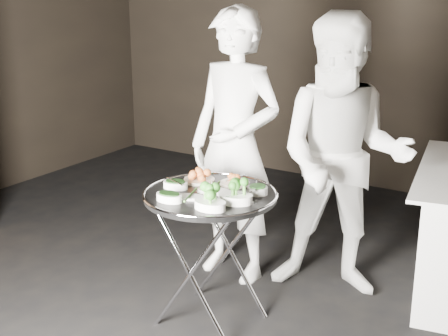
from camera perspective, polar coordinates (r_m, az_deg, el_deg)
The scene contains 15 objects.
wall_back at distance 6.32m, azimuth 13.18°, elevation 11.66°, with size 6.00×0.05×3.00m, color black.
tray_stand at distance 3.77m, azimuth -1.23°, elevation -7.74°, with size 0.56×0.47×0.82m.
serving_tray at distance 3.63m, azimuth -1.27°, elevation -2.47°, with size 0.79×0.79×0.04m.
potato_plate_a at distance 3.83m, azimuth -2.29°, elevation -0.80°, with size 0.19×0.19×0.07m.
potato_plate_b at distance 3.77m, azimuth 0.99°, elevation -1.10°, with size 0.18×0.18×0.06m.
greens_bowl at distance 3.61m, azimuth 3.08°, elevation -1.91°, with size 0.12×0.12×0.07m.
asparagus_plate_a at distance 3.63m, azimuth -0.99°, elevation -2.00°, with size 0.22×0.16×0.04m.
asparagus_plate_b at distance 3.54m, azimuth -3.08°, elevation -2.58°, with size 0.18×0.14×0.03m.
spinach_bowl_a at distance 3.71m, azimuth -4.46°, elevation -1.44°, with size 0.17×0.13×0.06m.
spinach_bowl_b at distance 3.50m, azimuth -5.03°, elevation -2.57°, with size 0.16×0.11×0.07m.
broccoli_bowl_a at distance 3.46m, azimuth 1.04°, elevation -2.62°, with size 0.23×0.19×0.08m.
broccoli_bowl_b at distance 3.37m, azimuth -1.28°, elevation -3.21°, with size 0.19×0.14×0.08m.
serving_utensils at distance 3.66m, azimuth -0.46°, elevation -1.36°, with size 0.58×0.43×0.01m.
waiter_left at distance 4.24m, azimuth 1.01°, elevation 1.98°, with size 0.68×0.45×1.88m, color white.
waiter_right at distance 4.07m, azimuth 10.82°, elevation 0.85°, with size 0.90×0.70×1.85m, color white.
Camera 1 is at (2.08, -2.42, 2.03)m, focal length 50.00 mm.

